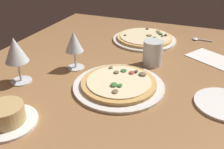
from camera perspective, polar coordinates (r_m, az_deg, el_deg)
dining_table at (r=92.96cm, az=-1.43°, el=-1.66°), size 150.00×110.00×4.00cm
pizza_main at (r=85.30cm, az=1.58°, el=-2.22°), size 31.54×31.54×3.36cm
pizza_side at (r=127.02cm, az=7.50°, el=8.29°), size 31.64×31.64×3.40cm
ramekin_on_saucer at (r=74.48cm, az=-23.13°, el=-8.79°), size 16.47×16.47×5.86cm
wine_glass_far at (r=90.02cm, az=-21.36°, el=4.97°), size 8.03×8.03×16.66cm
wine_glass_near at (r=95.31cm, az=-8.76°, el=7.17°), size 6.95×6.95×15.06cm
water_glass at (r=100.88cm, az=9.32°, el=4.59°), size 7.81×7.81×10.08cm
side_plate at (r=84.02cm, az=24.50°, el=-6.24°), size 18.29×18.29×0.90cm
paper_menu at (r=114.06cm, az=22.23°, el=3.32°), size 21.41×23.85×0.30cm
spoon at (r=134.12cm, az=19.14°, el=7.71°), size 4.10×9.61×1.00cm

